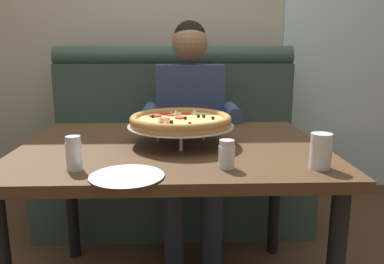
{
  "coord_description": "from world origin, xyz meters",
  "views": [
    {
      "loc": [
        0.03,
        -1.53,
        1.12
      ],
      "look_at": [
        0.08,
        0.05,
        0.77
      ],
      "focal_mm": 35.8,
      "sensor_mm": 36.0,
      "label": 1
    }
  ],
  "objects_px": {
    "booth_bench": "(175,157)",
    "pizza": "(180,121)",
    "shaker_oregano": "(227,156)",
    "dining_table": "(172,164)",
    "shaker_parmesan": "(74,156)",
    "diner_main": "(190,119)",
    "drinking_glass": "(321,153)",
    "plate_near_left": "(127,174)"
  },
  "relations": [
    {
      "from": "shaker_oregano",
      "to": "drinking_glass",
      "type": "relative_size",
      "value": 0.81
    },
    {
      "from": "dining_table",
      "to": "drinking_glass",
      "type": "distance_m",
      "value": 0.61
    },
    {
      "from": "diner_main",
      "to": "shaker_parmesan",
      "type": "bearing_deg",
      "value": -112.36
    },
    {
      "from": "shaker_oregano",
      "to": "drinking_glass",
      "type": "height_order",
      "value": "drinking_glass"
    },
    {
      "from": "pizza",
      "to": "shaker_oregano",
      "type": "distance_m",
      "value": 0.37
    },
    {
      "from": "dining_table",
      "to": "shaker_parmesan",
      "type": "relative_size",
      "value": 10.88
    },
    {
      "from": "booth_bench",
      "to": "pizza",
      "type": "xyz_separation_m",
      "value": [
        0.03,
        -0.93,
        0.43
      ]
    },
    {
      "from": "drinking_glass",
      "to": "shaker_parmesan",
      "type": "bearing_deg",
      "value": 179.17
    },
    {
      "from": "dining_table",
      "to": "drinking_glass",
      "type": "relative_size",
      "value": 10.42
    },
    {
      "from": "dining_table",
      "to": "shaker_oregano",
      "type": "distance_m",
      "value": 0.39
    },
    {
      "from": "pizza",
      "to": "shaker_oregano",
      "type": "height_order",
      "value": "pizza"
    },
    {
      "from": "shaker_parmesan",
      "to": "plate_near_left",
      "type": "distance_m",
      "value": 0.2
    },
    {
      "from": "pizza",
      "to": "shaker_oregano",
      "type": "bearing_deg",
      "value": -65.97
    },
    {
      "from": "booth_bench",
      "to": "plate_near_left",
      "type": "bearing_deg",
      "value": -95.68
    },
    {
      "from": "pizza",
      "to": "booth_bench",
      "type": "bearing_deg",
      "value": 92.15
    },
    {
      "from": "pizza",
      "to": "diner_main",
      "type": "bearing_deg",
      "value": 84.63
    },
    {
      "from": "diner_main",
      "to": "shaker_parmesan",
      "type": "relative_size",
      "value": 11.27
    },
    {
      "from": "booth_bench",
      "to": "dining_table",
      "type": "height_order",
      "value": "booth_bench"
    },
    {
      "from": "dining_table",
      "to": "shaker_parmesan",
      "type": "height_order",
      "value": "shaker_parmesan"
    },
    {
      "from": "shaker_parmesan",
      "to": "plate_near_left",
      "type": "relative_size",
      "value": 0.49
    },
    {
      "from": "booth_bench",
      "to": "shaker_oregano",
      "type": "bearing_deg",
      "value": -81.7
    },
    {
      "from": "pizza",
      "to": "plate_near_left",
      "type": "bearing_deg",
      "value": -112.07
    },
    {
      "from": "dining_table",
      "to": "diner_main",
      "type": "relative_size",
      "value": 0.97
    },
    {
      "from": "booth_bench",
      "to": "pizza",
      "type": "distance_m",
      "value": 1.02
    },
    {
      "from": "booth_bench",
      "to": "diner_main",
      "type": "distance_m",
      "value": 0.42
    },
    {
      "from": "dining_table",
      "to": "booth_bench",
      "type": "bearing_deg",
      "value": 90.0
    },
    {
      "from": "diner_main",
      "to": "shaker_oregano",
      "type": "xyz_separation_m",
      "value": [
        0.09,
        -1.0,
        0.06
      ]
    },
    {
      "from": "shaker_oregano",
      "to": "plate_near_left",
      "type": "relative_size",
      "value": 0.41
    },
    {
      "from": "diner_main",
      "to": "shaker_parmesan",
      "type": "distance_m",
      "value": 1.08
    },
    {
      "from": "booth_bench",
      "to": "shaker_oregano",
      "type": "relative_size",
      "value": 17.34
    },
    {
      "from": "pizza",
      "to": "drinking_glass",
      "type": "height_order",
      "value": "pizza"
    },
    {
      "from": "booth_bench",
      "to": "shaker_parmesan",
      "type": "height_order",
      "value": "booth_bench"
    },
    {
      "from": "pizza",
      "to": "drinking_glass",
      "type": "distance_m",
      "value": 0.58
    },
    {
      "from": "diner_main",
      "to": "shaker_oregano",
      "type": "bearing_deg",
      "value": -85.0
    },
    {
      "from": "pizza",
      "to": "plate_near_left",
      "type": "xyz_separation_m",
      "value": [
        -0.17,
        -0.42,
        -0.09
      ]
    },
    {
      "from": "diner_main",
      "to": "drinking_glass",
      "type": "distance_m",
      "value": 1.09
    },
    {
      "from": "shaker_oregano",
      "to": "dining_table",
      "type": "bearing_deg",
      "value": 119.77
    },
    {
      "from": "dining_table",
      "to": "shaker_parmesan",
      "type": "distance_m",
      "value": 0.47
    },
    {
      "from": "booth_bench",
      "to": "shaker_oregano",
      "type": "xyz_separation_m",
      "value": [
        0.18,
        -1.26,
        0.37
      ]
    },
    {
      "from": "booth_bench",
      "to": "shaker_oregano",
      "type": "height_order",
      "value": "booth_bench"
    },
    {
      "from": "diner_main",
      "to": "drinking_glass",
      "type": "bearing_deg",
      "value": -68.59
    },
    {
      "from": "dining_table",
      "to": "shaker_parmesan",
      "type": "xyz_separation_m",
      "value": [
        -0.31,
        -0.32,
        0.13
      ]
    }
  ]
}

